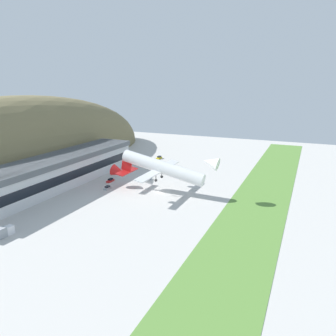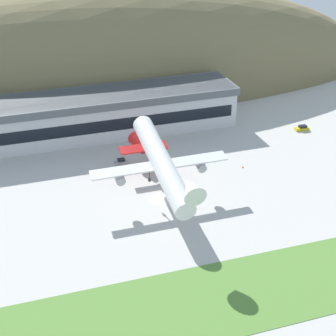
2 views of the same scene
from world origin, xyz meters
name	(u,v)px [view 2 (image 2 of 2)]	position (x,y,z in m)	size (l,w,h in m)	color
ground_plane	(162,199)	(0.00, 0.00, 0.00)	(295.76, 295.76, 0.00)	#B7B5AF
grass_strip_foreground	(223,298)	(0.00, -39.27, 0.04)	(266.19, 21.50, 0.08)	#568438
hill_backdrop	(108,88)	(5.33, 85.29, 0.00)	(225.11, 63.69, 75.61)	olive
terminal_building	(88,113)	(-9.68, 44.84, 7.51)	(94.36, 18.17, 13.26)	silver
cargo_airplane	(161,163)	(-0.34, -0.28, 10.60)	(34.97, 47.51, 14.25)	white
service_car_0	(121,161)	(-5.16, 22.60, 0.58)	(3.66, 1.82, 1.41)	#999EA3
service_car_1	(148,150)	(4.51, 27.46, 0.62)	(4.56, 1.72, 1.50)	#B21E1E
service_car_2	(302,128)	(55.96, 26.88, 0.67)	(4.67, 2.17, 1.62)	gold
traffic_cone_0	(243,167)	(26.86, 9.23, 0.28)	(0.52, 0.52, 0.58)	orange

